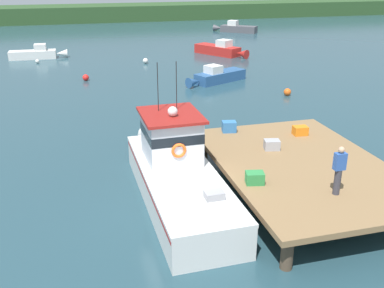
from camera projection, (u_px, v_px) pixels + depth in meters
ground_plane at (177, 208)px, 15.72m from camera, size 200.00×200.00×0.00m
dock at (302, 166)px, 16.49m from camera, size 6.00×9.00×1.20m
main_fishing_boat at (176, 170)px, 16.27m from camera, size 2.66×9.83×4.80m
crate_single_far at (272, 145)px, 17.59m from camera, size 0.68×0.56×0.39m
crate_single_by_cleat at (229, 127)px, 19.48m from camera, size 0.67×0.54×0.47m
crate_stack_near_edge at (255, 178)px, 14.80m from camera, size 0.68×0.55×0.40m
crate_stack_mid_dock at (300, 131)px, 19.14m from camera, size 0.63×0.49×0.38m
deckhand_by_the_boat at (339, 170)px, 13.86m from camera, size 0.36×0.22×1.63m
moored_boat_off_the_point at (217, 76)px, 32.83m from camera, size 5.12×3.15×1.32m
moored_boat_mid_harbor at (37, 54)px, 41.50m from camera, size 5.26×1.40×1.34m
moored_boat_outer_mooring at (221, 50)px, 43.17m from camera, size 4.15×5.66×1.51m
moored_boat_far_left at (236, 28)px, 58.59m from camera, size 5.30×4.63×1.50m
mooring_buoy_inshore at (86, 78)px, 33.42m from camera, size 0.48×0.48×0.48m
mooring_buoy_outer at (37, 61)px, 39.56m from camera, size 0.34×0.34×0.34m
mooring_buoy_channel_marker at (145, 61)px, 39.47m from camera, size 0.47×0.47×0.47m
mooring_buoy_spare_mooring at (287, 92)px, 29.48m from camera, size 0.49×0.49×0.49m
far_shoreline at (88, 13)px, 70.88m from camera, size 120.00×8.00×2.40m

